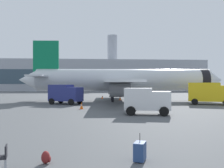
{
  "coord_description": "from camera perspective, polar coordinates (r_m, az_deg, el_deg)",
  "views": [
    {
      "loc": [
        0.01,
        -3.42,
        3.02
      ],
      "look_at": [
        2.22,
        24.31,
        3.0
      ],
      "focal_mm": 40.59,
      "sensor_mm": 36.0,
      "label": 1
    }
  ],
  "objects": [
    {
      "name": "airplane_at_gate",
      "position": [
        44.27,
        2.33,
        0.86
      ],
      "size": [
        35.73,
        32.2,
        10.5
      ],
      "color": "silver",
      "rests_on": "ground"
    },
    {
      "name": "safety_cone_near",
      "position": [
        51.32,
        -2.2,
        -2.92
      ],
      "size": [
        0.44,
        0.44,
        0.76
      ],
      "color": "#F2590C",
      "rests_on": "ground"
    },
    {
      "name": "rolling_suitcase",
      "position": [
        10.27,
        6.29,
        -14.8
      ],
      "size": [
        0.62,
        0.75,
        1.1
      ],
      "color": "navy",
      "rests_on": "ground"
    },
    {
      "name": "fuel_truck",
      "position": [
        39.38,
        21.14,
        -1.78
      ],
      "size": [
        6.46,
        4.66,
        3.2
      ],
      "color": "yellow",
      "rests_on": "ground"
    },
    {
      "name": "service_truck",
      "position": [
        37.97,
        -10.47,
        -2.09
      ],
      "size": [
        5.27,
        4.25,
        2.9
      ],
      "color": "navy",
      "rests_on": "ground"
    },
    {
      "name": "safety_cone_far",
      "position": [
        46.96,
        1.84,
        -3.14
      ],
      "size": [
        0.44,
        0.44,
        0.83
      ],
      "color": "#F2590C",
      "rests_on": "ground"
    },
    {
      "name": "terminal_building",
      "position": [
        115.04,
        -2.63,
        1.86
      ],
      "size": [
        89.84,
        23.82,
        25.13
      ],
      "color": "#9EA3AD",
      "rests_on": "ground"
    },
    {
      "name": "safety_cone_outer",
      "position": [
        28.49,
        11.28,
        -5.25
      ],
      "size": [
        0.44,
        0.44,
        0.8
      ],
      "color": "#F2590C",
      "rests_on": "ground"
    },
    {
      "name": "gate_chair",
      "position": [
        9.99,
        -23.55,
        -14.59
      ],
      "size": [
        0.58,
        0.58,
        0.86
      ],
      "color": "black",
      "rests_on": "ground"
    },
    {
      "name": "traveller_backpack",
      "position": [
        10.27,
        -14.64,
        -15.72
      ],
      "size": [
        0.36,
        0.4,
        0.48
      ],
      "color": "maroon",
      "rests_on": "ground"
    },
    {
      "name": "safety_cone_mid",
      "position": [
        30.58,
        -6.87,
        -4.86
      ],
      "size": [
        0.44,
        0.44,
        0.83
      ],
      "color": "#F2590C",
      "rests_on": "ground"
    },
    {
      "name": "cargo_van",
      "position": [
        24.98,
        7.82,
        -3.56
      ],
      "size": [
        4.73,
        3.15,
        2.6
      ],
      "color": "white",
      "rests_on": "ground"
    }
  ]
}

